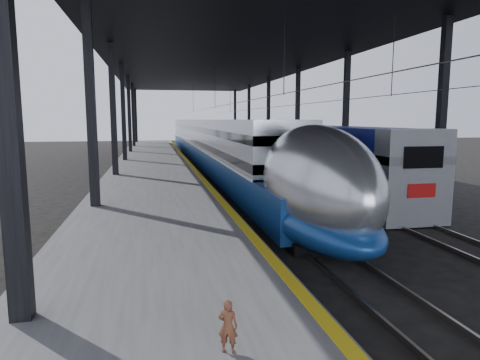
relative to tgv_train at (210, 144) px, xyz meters
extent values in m
plane|color=black|center=(-2.00, -28.77, -2.06)|extent=(160.00, 160.00, 0.00)
cube|color=#4C4C4F|center=(-5.50, -8.77, -1.56)|extent=(6.00, 80.00, 1.00)
cube|color=gold|center=(-2.70, -8.77, -1.05)|extent=(0.30, 80.00, 0.01)
cube|color=slate|center=(-0.72, -8.77, -1.98)|extent=(0.08, 80.00, 0.16)
cube|color=slate|center=(0.72, -8.77, -1.98)|extent=(0.08, 80.00, 0.16)
cube|color=slate|center=(4.28, -8.77, -1.98)|extent=(0.08, 80.00, 0.16)
cube|color=slate|center=(5.72, -8.77, -1.98)|extent=(0.08, 80.00, 0.16)
cube|color=black|center=(-7.80, -33.77, 2.44)|extent=(0.35, 0.35, 9.00)
cube|color=black|center=(-7.80, -23.77, 2.44)|extent=(0.35, 0.35, 9.00)
cube|color=black|center=(7.60, -23.77, 2.44)|extent=(0.35, 0.35, 9.00)
cube|color=black|center=(-7.80, -13.77, 2.44)|extent=(0.35, 0.35, 9.00)
cube|color=black|center=(7.60, -13.77, 2.44)|extent=(0.35, 0.35, 9.00)
cube|color=black|center=(-7.80, -3.77, 2.44)|extent=(0.35, 0.35, 9.00)
cube|color=black|center=(7.60, -3.77, 2.44)|extent=(0.35, 0.35, 9.00)
cube|color=black|center=(-7.80, 6.23, 2.44)|extent=(0.35, 0.35, 9.00)
cube|color=black|center=(7.60, 6.23, 2.44)|extent=(0.35, 0.35, 9.00)
cube|color=black|center=(-7.80, 16.23, 2.44)|extent=(0.35, 0.35, 9.00)
cube|color=black|center=(7.60, 16.23, 2.44)|extent=(0.35, 0.35, 9.00)
cube|color=black|center=(-7.80, 26.23, 2.44)|extent=(0.35, 0.35, 9.00)
cube|color=black|center=(7.60, 26.23, 2.44)|extent=(0.35, 0.35, 9.00)
cube|color=black|center=(-0.10, -8.77, 7.19)|extent=(18.00, 75.00, 0.45)
cylinder|color=slate|center=(0.00, -8.77, 3.44)|extent=(0.03, 74.00, 0.03)
cylinder|color=slate|center=(5.00, -8.77, 3.44)|extent=(0.03, 74.00, 0.03)
cube|color=#AAACB1|center=(0.00, 4.02, 0.30)|extent=(2.97, 57.00, 4.10)
cube|color=navy|center=(0.00, 2.52, -0.98)|extent=(3.05, 62.00, 1.59)
cube|color=silver|center=(0.00, 4.02, -0.16)|extent=(3.07, 57.00, 0.10)
cube|color=black|center=(0.00, 4.02, 1.47)|extent=(3.01, 57.00, 0.43)
cube|color=black|center=(0.00, 4.02, 0.30)|extent=(3.01, 57.00, 0.43)
ellipsoid|color=#AAACB1|center=(0.00, -27.48, 0.14)|extent=(2.97, 8.40, 4.10)
ellipsoid|color=navy|center=(0.00, -27.48, -1.04)|extent=(3.05, 8.40, 1.74)
ellipsoid|color=black|center=(0.00, -30.08, 0.96)|extent=(1.54, 2.20, 0.92)
cube|color=black|center=(0.00, -27.48, -1.86)|extent=(2.25, 2.60, 0.40)
cube|color=black|center=(0.00, -5.48, -1.86)|extent=(2.25, 2.60, 0.40)
cube|color=navy|center=(5.00, -17.33, 0.00)|extent=(2.88, 18.00, 3.91)
cube|color=gray|center=(5.00, -25.73, 0.00)|extent=(2.93, 1.20, 3.96)
cube|color=black|center=(5.00, -26.35, 0.87)|extent=(1.75, 0.06, 0.87)
cube|color=#AD0E0D|center=(5.00, -26.35, -0.46)|extent=(1.24, 0.06, 0.57)
cube|color=gray|center=(5.00, 1.67, 0.00)|extent=(2.88, 18.00, 3.91)
cube|color=gray|center=(5.00, 20.67, 0.00)|extent=(2.88, 18.00, 3.91)
cube|color=black|center=(5.00, -23.33, -1.88)|extent=(2.26, 2.40, 0.36)
cube|color=black|center=(5.00, -1.33, -1.88)|extent=(2.26, 2.40, 0.36)
imported|color=#512B1B|center=(-4.50, -35.57, -0.65)|extent=(0.35, 0.29, 0.81)
camera|label=1|loc=(-5.52, -41.39, 2.35)|focal=32.00mm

